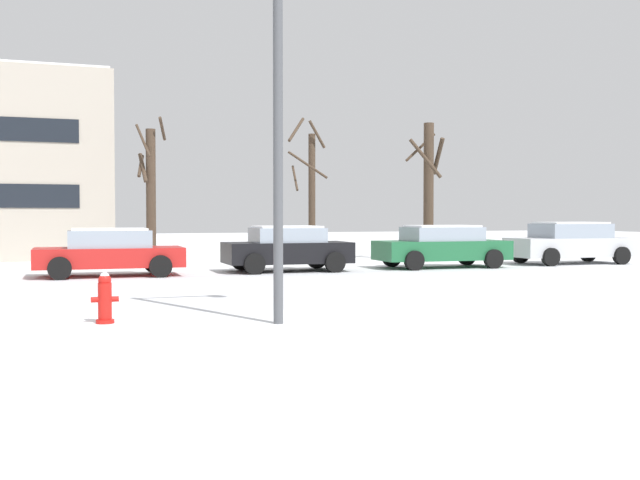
{
  "coord_description": "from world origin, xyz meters",
  "views": [
    {
      "loc": [
        1.12,
        -14.58,
        1.77
      ],
      "look_at": [
        8.11,
        4.94,
        1.09
      ],
      "focal_mm": 42.7,
      "sensor_mm": 36.0,
      "label": 1
    }
  ],
  "objects_px": {
    "parked_car_silver": "(570,243)",
    "parked_car_red": "(109,252)",
    "fire_hydrant": "(105,298)",
    "parked_car_green": "(442,246)",
    "street_lamp": "(297,91)",
    "parked_car_black": "(287,248)"
  },
  "relations": [
    {
      "from": "parked_car_red",
      "to": "parked_car_silver",
      "type": "height_order",
      "value": "parked_car_silver"
    },
    {
      "from": "parked_car_black",
      "to": "parked_car_silver",
      "type": "height_order",
      "value": "parked_car_silver"
    },
    {
      "from": "fire_hydrant",
      "to": "street_lamp",
      "type": "bearing_deg",
      "value": -18.4
    },
    {
      "from": "street_lamp",
      "to": "parked_car_black",
      "type": "distance_m",
      "value": 11.84
    },
    {
      "from": "parked_car_black",
      "to": "parked_car_silver",
      "type": "distance_m",
      "value": 10.82
    },
    {
      "from": "parked_car_red",
      "to": "parked_car_black",
      "type": "relative_size",
      "value": 1.07
    },
    {
      "from": "parked_car_red",
      "to": "fire_hydrant",
      "type": "bearing_deg",
      "value": -94.64
    },
    {
      "from": "parked_car_black",
      "to": "parked_car_green",
      "type": "bearing_deg",
      "value": -1.49
    },
    {
      "from": "fire_hydrant",
      "to": "street_lamp",
      "type": "height_order",
      "value": "street_lamp"
    },
    {
      "from": "street_lamp",
      "to": "parked_car_black",
      "type": "relative_size",
      "value": 1.58
    },
    {
      "from": "parked_car_black",
      "to": "fire_hydrant",
      "type": "bearing_deg",
      "value": -121.93
    },
    {
      "from": "parked_car_red",
      "to": "parked_car_silver",
      "type": "bearing_deg",
      "value": 0.63
    },
    {
      "from": "parked_car_silver",
      "to": "parked_car_red",
      "type": "bearing_deg",
      "value": -179.37
    },
    {
      "from": "parked_car_black",
      "to": "parked_car_green",
      "type": "xyz_separation_m",
      "value": [
        5.41,
        -0.14,
        0.0
      ]
    },
    {
      "from": "street_lamp",
      "to": "parked_car_silver",
      "type": "relative_size",
      "value": 1.35
    },
    {
      "from": "parked_car_red",
      "to": "parked_car_silver",
      "type": "relative_size",
      "value": 0.91
    },
    {
      "from": "fire_hydrant",
      "to": "parked_car_red",
      "type": "distance_m",
      "value": 9.94
    },
    {
      "from": "street_lamp",
      "to": "parked_car_red",
      "type": "distance_m",
      "value": 11.53
    },
    {
      "from": "parked_car_green",
      "to": "street_lamp",
      "type": "bearing_deg",
      "value": -128.6
    },
    {
      "from": "fire_hydrant",
      "to": "parked_car_silver",
      "type": "bearing_deg",
      "value": 30.62
    },
    {
      "from": "street_lamp",
      "to": "parked_car_red",
      "type": "relative_size",
      "value": 1.48
    },
    {
      "from": "parked_car_red",
      "to": "parked_car_black",
      "type": "xyz_separation_m",
      "value": [
        5.41,
        0.07,
        0.02
      ]
    }
  ]
}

